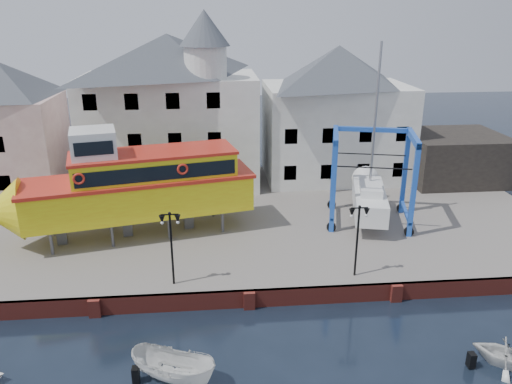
{
  "coord_description": "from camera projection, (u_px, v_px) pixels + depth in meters",
  "views": [
    {
      "loc": [
        -1.72,
        -22.76,
        14.95
      ],
      "look_at": [
        1.0,
        7.0,
        4.0
      ],
      "focal_mm": 35.0,
      "sensor_mm": 36.0,
      "label": 1
    }
  ],
  "objects": [
    {
      "name": "building_pink",
      "position": [
        6.0,
        127.0,
        39.75
      ],
      "size": [
        8.0,
        7.0,
        10.3
      ],
      "color": "tan",
      "rests_on": "hardstanding"
    },
    {
      "name": "lamp_post_left",
      "position": [
        171.0,
        230.0,
        25.92
      ],
      "size": [
        1.12,
        0.32,
        4.2
      ],
      "color": "black",
      "rests_on": "hardstanding"
    },
    {
      "name": "quay_wall",
      "position": [
        249.0,
        299.0,
        26.5
      ],
      "size": [
        44.0,
        0.47,
        1.0
      ],
      "color": "maroon",
      "rests_on": "ground"
    },
    {
      "name": "motorboat_a",
      "position": [
        174.0,
        380.0,
        21.42
      ],
      "size": [
        4.24,
        3.08,
        1.54
      ],
      "primitive_type": "imported",
      "rotation": [
        0.0,
        0.0,
        1.12
      ],
      "color": "silver",
      "rests_on": "ground"
    },
    {
      "name": "building_white_right",
      "position": [
        336.0,
        113.0,
        42.84
      ],
      "size": [
        12.0,
        8.0,
        11.2
      ],
      "color": "silver",
      "rests_on": "hardstanding"
    },
    {
      "name": "shed_dark",
      "position": [
        453.0,
        157.0,
        43.06
      ],
      "size": [
        8.0,
        7.0,
        4.0
      ],
      "primitive_type": "cube",
      "color": "black",
      "rests_on": "hardstanding"
    },
    {
      "name": "hardstanding",
      "position": [
        238.0,
        218.0,
        36.69
      ],
      "size": [
        44.0,
        22.0,
        1.0
      ],
      "primitive_type": "cube",
      "color": "slate",
      "rests_on": "ground"
    },
    {
      "name": "building_white_main",
      "position": [
        172.0,
        108.0,
        40.83
      ],
      "size": [
        14.0,
        8.3,
        14.0
      ],
      "color": "silver",
      "rests_on": "hardstanding"
    },
    {
      "name": "motorboat_c",
      "position": [
        504.0,
        365.0,
        22.29
      ],
      "size": [
        3.73,
        3.64,
        1.49
      ],
      "primitive_type": "imported",
      "rotation": [
        0.0,
        0.0,
        0.95
      ],
      "color": "silver",
      "rests_on": "ground"
    },
    {
      "name": "tour_boat",
      "position": [
        124.0,
        186.0,
        31.66
      ],
      "size": [
        16.97,
        7.44,
        7.19
      ],
      "rotation": [
        0.0,
        0.0,
        0.22
      ],
      "color": "#59595E",
      "rests_on": "hardstanding"
    },
    {
      "name": "lamp_post_right",
      "position": [
        358.0,
        223.0,
        26.77
      ],
      "size": [
        1.12,
        0.32,
        4.2
      ],
      "color": "black",
      "rests_on": "hardstanding"
    },
    {
      "name": "travel_lift",
      "position": [
        369.0,
        190.0,
        34.93
      ],
      "size": [
        6.52,
        8.27,
        12.11
      ],
      "rotation": [
        0.0,
        0.0,
        -0.24
      ],
      "color": "#1B45B5",
      "rests_on": "hardstanding"
    },
    {
      "name": "ground",
      "position": [
        249.0,
        308.0,
        26.57
      ],
      "size": [
        140.0,
        140.0,
        0.0
      ],
      "primitive_type": "plane",
      "color": "black",
      "rests_on": "ground"
    }
  ]
}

